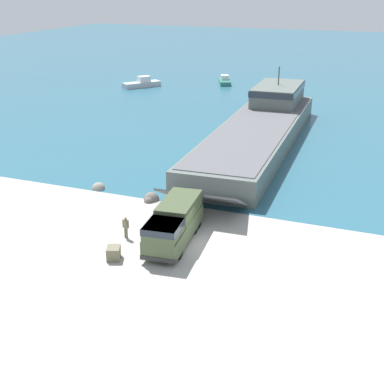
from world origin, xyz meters
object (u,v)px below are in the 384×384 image
landing_craft (261,126)px  cargo_crate (114,253)px  military_truck (174,223)px  moored_boat_a (142,83)px  moored_boat_b (225,81)px  soldier_on_ramp (126,226)px

landing_craft → cargo_crate: landing_craft is taller
landing_craft → military_truck: landing_craft is taller
military_truck → moored_boat_a: 62.22m
military_truck → moored_boat_b: 65.33m
landing_craft → moored_boat_b: size_ratio=7.13×
moored_boat_b → military_truck: bearing=82.9°
soldier_on_ramp → moored_boat_b: bearing=29.2°
moored_boat_b → cargo_crate: 68.42m
military_truck → cargo_crate: military_truck is taller
military_truck → moored_boat_a: military_truck is taller
moored_boat_b → landing_craft: bearing=92.6°
soldier_on_ramp → moored_boat_a: 61.15m
landing_craft → soldier_on_ramp: landing_craft is taller
military_truck → landing_craft: bearing=175.7°
moored_boat_a → cargo_crate: size_ratio=6.38×
military_truck → soldier_on_ramp: military_truck is taller
landing_craft → soldier_on_ramp: size_ratio=24.29×
military_truck → moored_boat_b: (-16.77, 63.13, -1.02)m
landing_craft → moored_boat_a: 38.88m
landing_craft → moored_boat_a: size_ratio=6.01×
soldier_on_ramp → moored_boat_a: moored_boat_a is taller
landing_craft → military_truck: 28.59m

